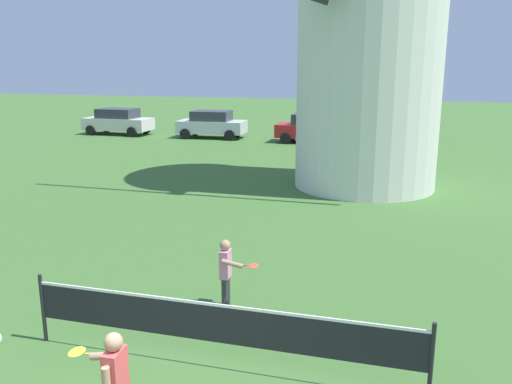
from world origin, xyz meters
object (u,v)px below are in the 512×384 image
at_px(tennis_net, 217,324).
at_px(parked_car_cream, 118,121).
at_px(parked_car_red, 314,128).
at_px(player_near, 115,383).
at_px(parked_car_silver, 212,124).
at_px(player_far, 227,270).

relative_size(tennis_net, parked_car_cream, 1.40).
bearing_deg(parked_car_red, player_near, -85.70).
height_order(parked_car_silver, parked_car_red, same).
xyz_separation_m(tennis_net, player_far, (-0.49, 1.86, 0.02)).
bearing_deg(parked_car_cream, tennis_net, -57.31).
distance_m(player_near, player_far, 3.64).
height_order(player_near, parked_car_red, parked_car_red).
distance_m(parked_car_cream, parked_car_silver, 6.00).
relative_size(tennis_net, parked_car_red, 1.43).
height_order(player_far, parked_car_cream, parked_car_cream).
bearing_deg(parked_car_silver, player_far, -69.06).
bearing_deg(player_near, player_far, 88.75).
relative_size(tennis_net, player_near, 4.14).
height_order(tennis_net, parked_car_red, parked_car_red).
xyz_separation_m(parked_car_cream, parked_car_silver, (6.00, 0.07, -0.00)).
bearing_deg(parked_car_silver, parked_car_cream, -179.37).
distance_m(tennis_net, parked_car_silver, 23.99).
height_order(tennis_net, player_far, player_far).
relative_size(parked_car_silver, parked_car_red, 0.98).
bearing_deg(parked_car_cream, parked_car_red, -1.24).
bearing_deg(parked_car_silver, tennis_net, -69.55).
bearing_deg(parked_car_cream, player_far, -55.94).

